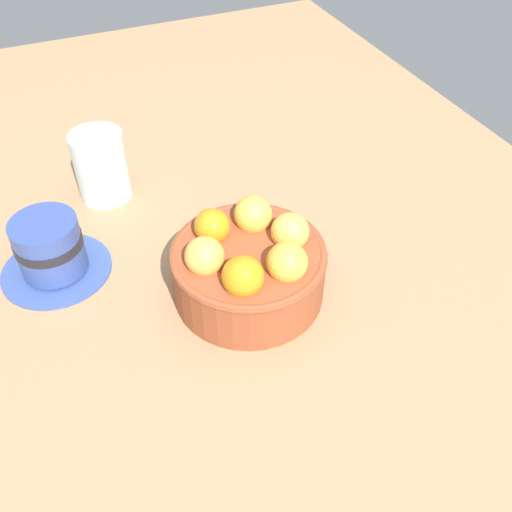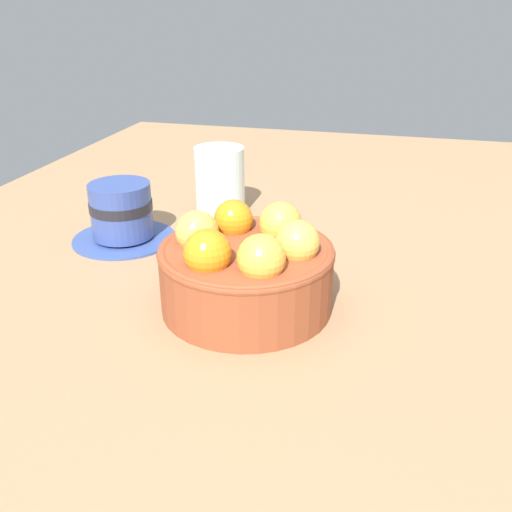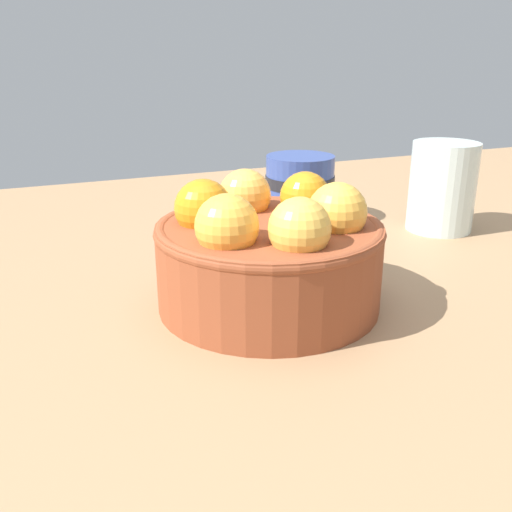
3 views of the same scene
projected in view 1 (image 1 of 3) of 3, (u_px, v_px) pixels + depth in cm
name	position (u px, v px, depth cm)	size (l,w,h in cm)	color
ground_plane	(249.00, 307.00, 67.09)	(157.75, 96.27, 4.92)	#997551
terracotta_bowl	(249.00, 266.00, 62.50)	(16.72, 16.72, 9.51)	brown
coffee_cup	(50.00, 249.00, 65.68)	(12.65, 12.65, 7.28)	#374D90
water_glass	(101.00, 166.00, 75.54)	(6.81, 6.81, 9.24)	silver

